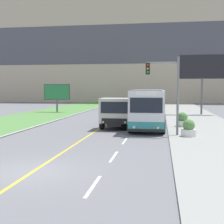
{
  "coord_description": "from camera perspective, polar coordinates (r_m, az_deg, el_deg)",
  "views": [
    {
      "loc": [
        4.99,
        -11.47,
        3.29
      ],
      "look_at": [
        1.1,
        13.05,
        1.4
      ],
      "focal_mm": 50.0,
      "sensor_mm": 36.0,
      "label": 1
    }
  ],
  "objects": [
    {
      "name": "ground_plane",
      "position": [
        12.93,
        -14.25,
        -10.52
      ],
      "size": [
        300.0,
        300.0,
        0.0
      ],
      "primitive_type": "plane",
      "color": "slate"
    },
    {
      "name": "lane_marking_centre",
      "position": [
        14.12,
        -10.69,
        -9.19
      ],
      "size": [
        2.88,
        140.0,
        0.01
      ],
      "color": "gold",
      "rests_on": "ground_plane"
    },
    {
      "name": "apartment_block_background",
      "position": [
        75.36,
        5.25,
        11.46
      ],
      "size": [
        80.0,
        8.04,
        25.27
      ],
      "color": "#BCAD93",
      "rests_on": "ground_plane"
    },
    {
      "name": "city_bus",
      "position": [
        24.46,
        6.58,
        0.4
      ],
      "size": [
        2.69,
        5.87,
        3.2
      ],
      "color": "silver",
      "rests_on": "ground_plane"
    },
    {
      "name": "dump_truck",
      "position": [
        25.76,
        1.04,
        -0.16
      ],
      "size": [
        2.55,
        6.26,
        2.5
      ],
      "color": "black",
      "rests_on": "ground_plane"
    },
    {
      "name": "car_distant",
      "position": [
        40.1,
        7.71,
        0.59
      ],
      "size": [
        1.8,
        4.3,
        1.45
      ],
      "color": "maroon",
      "rests_on": "ground_plane"
    },
    {
      "name": "traffic_light_mast",
      "position": [
        21.77,
        10.18,
        4.79
      ],
      "size": [
        2.28,
        0.32,
        5.44
      ],
      "color": "slate",
      "rests_on": "ground_plane"
    },
    {
      "name": "billboard_large",
      "position": [
        40.1,
        16.19,
        7.62
      ],
      "size": [
        5.6,
        0.24,
        7.42
      ],
      "color": "#59595B",
      "rests_on": "ground_plane"
    },
    {
      "name": "billboard_small",
      "position": [
        43.63,
        -10.05,
        3.49
      ],
      "size": [
        3.66,
        0.24,
        3.86
      ],
      "color": "#59595B",
      "rests_on": "ground_plane"
    },
    {
      "name": "planter_round_near",
      "position": [
        21.55,
        13.85,
        -2.99
      ],
      "size": [
        1.01,
        1.01,
        1.15
      ],
      "color": "silver",
      "rests_on": "sidewalk_right"
    },
    {
      "name": "planter_round_second",
      "position": [
        26.95,
        12.77,
        -1.46
      ],
      "size": [
        1.06,
        1.06,
        1.21
      ],
      "color": "silver",
      "rests_on": "sidewalk_right"
    }
  ]
}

